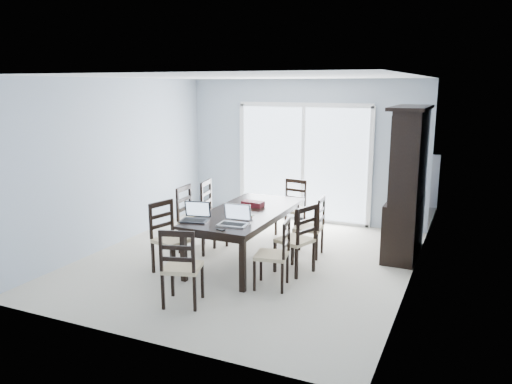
# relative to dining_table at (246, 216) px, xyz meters

# --- Properties ---
(floor) EXTENTS (5.00, 5.00, 0.00)m
(floor) POSITION_rel_dining_table_xyz_m (0.00, 0.00, -0.67)
(floor) COLOR beige
(floor) RESTS_ON ground
(ceiling) EXTENTS (5.00, 5.00, 0.00)m
(ceiling) POSITION_rel_dining_table_xyz_m (0.00, 0.00, 1.93)
(ceiling) COLOR white
(ceiling) RESTS_ON back_wall
(back_wall) EXTENTS (4.50, 0.02, 2.60)m
(back_wall) POSITION_rel_dining_table_xyz_m (0.00, 2.50, 0.63)
(back_wall) COLOR #9CAABA
(back_wall) RESTS_ON floor
(wall_left) EXTENTS (0.02, 5.00, 2.60)m
(wall_left) POSITION_rel_dining_table_xyz_m (-2.25, 0.00, 0.63)
(wall_left) COLOR #9CAABA
(wall_left) RESTS_ON floor
(wall_right) EXTENTS (0.02, 5.00, 2.60)m
(wall_right) POSITION_rel_dining_table_xyz_m (2.25, 0.00, 0.63)
(wall_right) COLOR #9CAABA
(wall_right) RESTS_ON floor
(balcony) EXTENTS (4.50, 2.00, 0.10)m
(balcony) POSITION_rel_dining_table_xyz_m (0.00, 3.50, -0.72)
(balcony) COLOR gray
(balcony) RESTS_ON ground
(railing) EXTENTS (4.50, 0.06, 1.10)m
(railing) POSITION_rel_dining_table_xyz_m (0.00, 4.50, -0.12)
(railing) COLOR #99999E
(railing) RESTS_ON balcony
(dining_table) EXTENTS (1.00, 2.20, 0.75)m
(dining_table) POSITION_rel_dining_table_xyz_m (0.00, 0.00, 0.00)
(dining_table) COLOR black
(dining_table) RESTS_ON floor
(china_hutch) EXTENTS (0.50, 1.38, 2.20)m
(china_hutch) POSITION_rel_dining_table_xyz_m (2.02, 1.25, 0.40)
(china_hutch) COLOR black
(china_hutch) RESTS_ON floor
(sliding_door) EXTENTS (2.52, 0.05, 2.18)m
(sliding_door) POSITION_rel_dining_table_xyz_m (0.00, 2.48, 0.41)
(sliding_door) COLOR silver
(sliding_door) RESTS_ON floor
(chair_left_near) EXTENTS (0.52, 0.51, 1.11)m
(chair_left_near) POSITION_rel_dining_table_xyz_m (-0.82, -0.77, -0.09)
(chair_left_near) COLOR black
(chair_left_near) RESTS_ON floor
(chair_left_mid) EXTENTS (0.47, 0.46, 1.15)m
(chair_left_mid) POSITION_rel_dining_table_xyz_m (-0.98, 0.10, -0.06)
(chair_left_mid) COLOR black
(chair_left_mid) RESTS_ON floor
(chair_left_far) EXTENTS (0.51, 0.50, 1.15)m
(chair_left_far) POSITION_rel_dining_table_xyz_m (-0.89, 0.63, -0.06)
(chair_left_far) COLOR black
(chair_left_far) RESTS_ON floor
(chair_right_near) EXTENTS (0.46, 0.45, 1.02)m
(chair_right_near) POSITION_rel_dining_table_xyz_m (0.77, -0.71, -0.13)
(chair_right_near) COLOR black
(chair_right_near) RESTS_ON floor
(chair_right_mid) EXTENTS (0.54, 0.53, 1.10)m
(chair_right_mid) POSITION_rel_dining_table_xyz_m (0.86, -0.15, -0.09)
(chair_right_mid) COLOR black
(chair_right_mid) RESTS_ON floor
(chair_right_far) EXTENTS (0.43, 0.42, 1.04)m
(chair_right_far) POSITION_rel_dining_table_xyz_m (0.82, 0.62, -0.12)
(chair_right_far) COLOR black
(chair_right_far) RESTS_ON floor
(chair_end_near) EXTENTS (0.51, 0.52, 1.08)m
(chair_end_near) POSITION_rel_dining_table_xyz_m (-0.04, -1.68, -0.10)
(chair_end_near) COLOR black
(chair_end_near) RESTS_ON floor
(chair_end_far) EXTENTS (0.45, 0.46, 1.06)m
(chair_end_far) POSITION_rel_dining_table_xyz_m (0.13, 1.60, -0.11)
(chair_end_far) COLOR black
(chair_end_far) RESTS_ON floor
(laptop_dark) EXTENTS (0.40, 0.32, 0.24)m
(laptop_dark) POSITION_rel_dining_table_xyz_m (-0.38, -0.78, 0.14)
(laptop_dark) COLOR black
(laptop_dark) RESTS_ON dining_table
(laptop_silver) EXTENTS (0.39, 0.29, 0.25)m
(laptop_silver) POSITION_rel_dining_table_xyz_m (0.16, -0.74, 0.14)
(laptop_silver) COLOR #BBBBBD
(laptop_silver) RESTS_ON dining_table
(book_stack) EXTENTS (0.28, 0.24, 0.04)m
(book_stack) POSITION_rel_dining_table_xyz_m (0.12, -0.37, 0.10)
(book_stack) COLOR maroon
(book_stack) RESTS_ON dining_table
(cell_phone) EXTENTS (0.12, 0.08, 0.01)m
(cell_phone) POSITION_rel_dining_table_xyz_m (0.12, -1.00, 0.08)
(cell_phone) COLOR black
(cell_phone) RESTS_ON dining_table
(game_box) EXTENTS (0.32, 0.18, 0.08)m
(game_box) POSITION_rel_dining_table_xyz_m (-0.02, 0.27, 0.12)
(game_box) COLOR #480E13
(game_box) RESTS_ON dining_table
(hot_tub) EXTENTS (1.96, 1.84, 0.86)m
(hot_tub) POSITION_rel_dining_table_xyz_m (-0.64, 3.49, -0.24)
(hot_tub) COLOR brown
(hot_tub) RESTS_ON balcony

